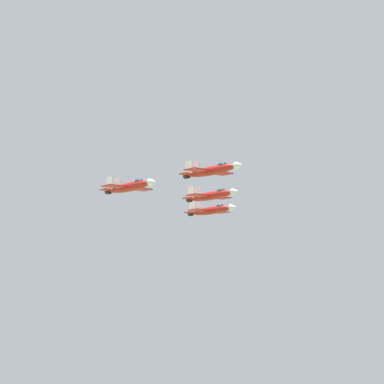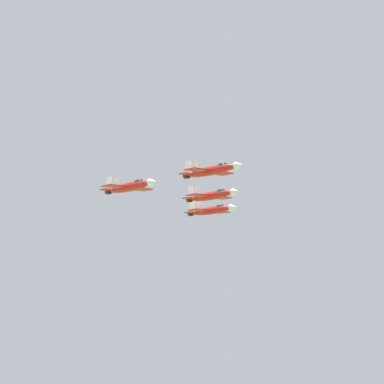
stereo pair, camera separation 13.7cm
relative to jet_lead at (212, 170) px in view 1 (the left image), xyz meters
name	(u,v)px [view 1 (the left image)]	position (x,y,z in m)	size (l,w,h in m)	color
jet_lead	(212,170)	(0.00, 0.00, 0.00)	(11.65, 15.22, 3.60)	red
jet_left_wingman	(211,195)	(2.12, 16.46, -2.64)	(11.34, 15.44, 3.61)	red
jet_right_wingman	(129,186)	(-15.90, 4.75, -2.76)	(11.51, 15.51, 3.64)	red
jet_left_outer	(211,210)	(4.24, 32.92, -3.86)	(11.57, 15.52, 3.64)	red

